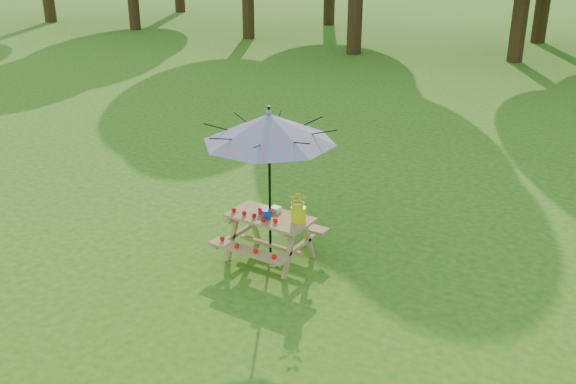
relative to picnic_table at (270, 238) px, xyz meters
The scene contains 5 objects.
picnic_table is the anchor object (origin of this frame).
patio_umbrella 1.62m from the picnic_table, 84.81° to the left, with size 2.37×2.37×2.25m.
produce_bins 0.40m from the picnic_table, 164.76° to the left, with size 0.25×0.40×0.13m.
tomatoes_row 0.44m from the picnic_table, 130.12° to the right, with size 0.77×0.13×0.07m, color red, non-canonical shape.
flower_bucket 0.73m from the picnic_table, ahead, with size 0.34×0.32×0.46m.
Camera 1 is at (6.25, -2.43, 4.33)m, focal length 40.00 mm.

